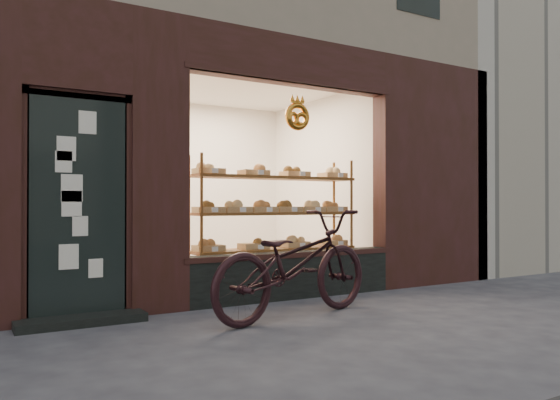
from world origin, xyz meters
TOP-DOWN VIEW (x-y plane):
  - ground at (0.00, 0.00)m, footprint 90.00×90.00m
  - neighbor_right at (9.60, 5.50)m, footprint 12.00×7.00m
  - display_shelf at (0.45, 2.55)m, footprint 2.20×0.45m
  - bicycle at (-0.14, 1.16)m, footprint 2.12×1.10m

SIDE VIEW (x-z plane):
  - ground at x=0.00m, z-range 0.00..0.00m
  - bicycle at x=-0.14m, z-range 0.00..1.06m
  - display_shelf at x=0.45m, z-range 0.02..1.72m
  - neighbor_right at x=9.60m, z-range 0.00..9.00m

